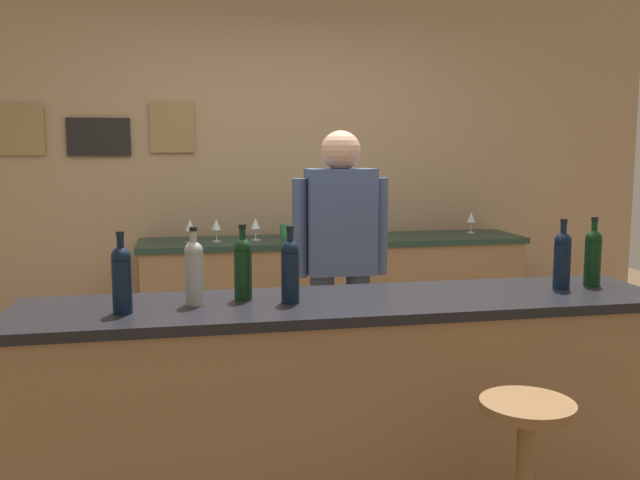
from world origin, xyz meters
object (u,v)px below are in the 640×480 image
(wine_bottle_a, at_px, (122,277))
(wine_bottle_e, at_px, (562,258))
(bar_stool, at_px, (525,463))
(wine_bottle_b, at_px, (194,270))
(bartender, at_px, (340,259))
(coffee_mug, at_px, (286,231))
(wine_bottle_c, at_px, (243,266))
(wine_bottle_f, at_px, (593,255))
(wine_bottle_d, at_px, (290,269))
(wine_glass_a, at_px, (190,226))
(wine_glass_d, at_px, (356,222))
(wine_glass_e, at_px, (471,218))
(wine_glass_c, at_px, (255,224))
(wine_glass_b, at_px, (216,225))

(wine_bottle_a, bearing_deg, wine_bottle_e, 2.63)
(bar_stool, distance_m, wine_bottle_b, 1.39)
(bartender, distance_m, wine_bottle_e, 1.18)
(bartender, relative_size, coffee_mug, 12.96)
(coffee_mug, bearing_deg, wine_bottle_c, -103.47)
(wine_bottle_a, distance_m, wine_bottle_c, 0.48)
(wine_bottle_e, bearing_deg, wine_bottle_b, 179.81)
(wine_bottle_c, bearing_deg, bar_stool, -38.03)
(wine_bottle_b, height_order, wine_bottle_f, same)
(wine_bottle_c, height_order, coffee_mug, wine_bottle_c)
(bar_stool, height_order, wine_bottle_d, wine_bottle_d)
(wine_bottle_d, bearing_deg, wine_bottle_a, -175.47)
(wine_glass_a, bearing_deg, wine_bottle_a, -97.74)
(wine_bottle_e, xyz_separation_m, wine_glass_d, (-0.39, 2.05, -0.05))
(wine_glass_e, bearing_deg, wine_glass_a, -176.19)
(bartender, distance_m, wine_bottle_a, 1.43)
(wine_bottle_e, relative_size, wine_glass_d, 1.97)
(wine_glass_d, bearing_deg, wine_glass_c, -177.33)
(wine_glass_a, relative_size, wine_glass_b, 1.00)
(wine_bottle_a, height_order, wine_bottle_c, same)
(wine_bottle_c, distance_m, wine_bottle_e, 1.37)
(wine_bottle_e, bearing_deg, wine_glass_c, 118.77)
(wine_bottle_d, distance_m, wine_glass_e, 2.75)
(wine_bottle_a, distance_m, wine_glass_e, 3.22)
(wine_bottle_a, height_order, wine_bottle_d, same)
(wine_glass_b, bearing_deg, wine_glass_c, 2.87)
(wine_glass_b, bearing_deg, wine_bottle_e, -55.56)
(bar_stool, distance_m, coffee_mug, 2.81)
(bartender, xyz_separation_m, wine_glass_b, (-0.60, 1.13, 0.07))
(bar_stool, distance_m, wine_bottle_a, 1.57)
(bartender, relative_size, wine_bottle_d, 5.29)
(bartender, distance_m, coffee_mug, 1.23)
(wine_bottle_c, height_order, wine_glass_a, wine_bottle_c)
(wine_bottle_d, distance_m, coffee_mug, 2.16)
(wine_glass_a, bearing_deg, bar_stool, -67.83)
(wine_bottle_c, relative_size, wine_bottle_f, 1.00)
(wine_bottle_d, height_order, wine_glass_e, wine_bottle_d)
(wine_bottle_f, bearing_deg, coffee_mug, 117.21)
(wine_bottle_b, xyz_separation_m, wine_glass_b, (0.19, 2.00, -0.05))
(wine_bottle_c, bearing_deg, wine_bottle_d, -28.89)
(wine_bottle_e, height_order, wine_glass_e, wine_bottle_e)
(wine_bottle_c, relative_size, wine_glass_e, 1.97)
(wine_bottle_a, height_order, wine_bottle_f, same)
(wine_glass_a, relative_size, wine_glass_d, 1.00)
(wine_bottle_d, distance_m, wine_glass_d, 2.24)
(bartender, height_order, coffee_mug, bartender)
(wine_bottle_d, height_order, wine_glass_a, wine_bottle_d)
(wine_bottle_e, height_order, wine_glass_c, wine_bottle_e)
(wine_bottle_a, relative_size, wine_glass_b, 1.97)
(bar_stool, distance_m, wine_glass_c, 2.78)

